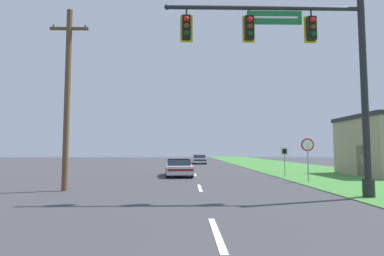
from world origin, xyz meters
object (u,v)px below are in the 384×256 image
signal_mast (312,65)px  utility_pole_near (67,95)px  far_car (199,159)px  route_sign_post (284,155)px  stop_sign (308,150)px  car_ahead (179,167)px

signal_mast → utility_pole_near: bearing=167.6°
far_car → route_sign_post: bearing=-76.3°
stop_sign → utility_pole_near: (-12.69, -3.60, 2.53)m
far_car → route_sign_post: 21.16m
car_ahead → stop_sign: (7.68, -4.22, 1.26)m
route_sign_post → signal_mast: bearing=-101.5°
far_car → stop_sign: (5.33, -23.72, 1.26)m
stop_sign → signal_mast: bearing=-110.1°
car_ahead → far_car: bearing=83.1°
stop_sign → route_sign_post: bearing=95.8°
signal_mast → route_sign_post: signal_mast is taller
signal_mast → far_car: (-3.16, 29.63, -4.62)m
stop_sign → route_sign_post: (-0.32, 3.18, -0.34)m
car_ahead → far_car: 19.64m
route_sign_post → utility_pole_near: bearing=-151.3°
car_ahead → stop_sign: stop_sign is taller
stop_sign → utility_pole_near: 13.44m
car_ahead → route_sign_post: 7.49m
car_ahead → utility_pole_near: size_ratio=0.55×
stop_sign → route_sign_post: 3.22m
stop_sign → route_sign_post: stop_sign is taller
signal_mast → car_ahead: bearing=118.5°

